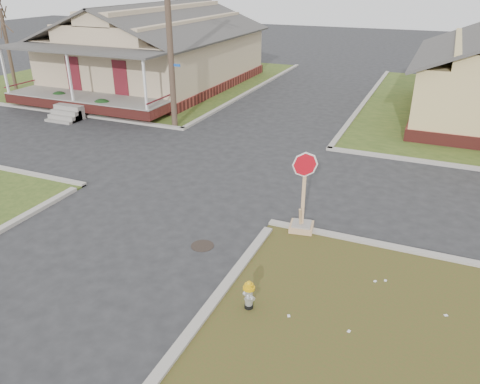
% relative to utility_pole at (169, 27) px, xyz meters
% --- Properties ---
extents(ground, '(120.00, 120.00, 0.00)m').
position_rel_utility_pole_xyz_m(ground, '(4.20, -8.90, -4.66)').
color(ground, '#242426').
rests_on(ground, ground).
extents(verge_far_left, '(19.00, 19.00, 0.05)m').
position_rel_utility_pole_xyz_m(verge_far_left, '(-8.80, 9.10, -4.64)').
color(verge_far_left, '#334B1A').
rests_on(verge_far_left, ground).
extents(curbs, '(80.00, 40.00, 0.12)m').
position_rel_utility_pole_xyz_m(curbs, '(4.20, -3.90, -4.66)').
color(curbs, '#A39D93').
rests_on(curbs, ground).
extents(manhole, '(0.64, 0.64, 0.01)m').
position_rel_utility_pole_xyz_m(manhole, '(6.40, -9.40, -4.66)').
color(manhole, black).
rests_on(manhole, ground).
extents(corner_house, '(10.10, 15.50, 5.30)m').
position_rel_utility_pole_xyz_m(corner_house, '(-5.80, 7.78, -2.38)').
color(corner_house, maroon).
rests_on(corner_house, ground).
extents(utility_pole, '(1.80, 0.28, 9.00)m').
position_rel_utility_pole_xyz_m(utility_pole, '(0.00, 0.00, 0.00)').
color(utility_pole, '#3A2B21').
rests_on(utility_pole, ground).
extents(tree_far_left, '(0.22, 0.22, 4.90)m').
position_rel_utility_pole_xyz_m(tree_far_left, '(-13.80, 3.10, -2.16)').
color(tree_far_left, '#3A2B21').
rests_on(tree_far_left, verge_far_left).
extents(fire_hydrant, '(0.27, 0.27, 0.72)m').
position_rel_utility_pole_xyz_m(fire_hydrant, '(8.61, -11.40, -4.22)').
color(fire_hydrant, black).
rests_on(fire_hydrant, ground).
extents(stop_sign, '(0.69, 0.67, 2.42)m').
position_rel_utility_pole_xyz_m(stop_sign, '(8.68, -7.51, -4.09)').
color(stop_sign, tan).
rests_on(stop_sign, ground).
extents(hedge_left, '(1.27, 1.04, 0.97)m').
position_rel_utility_pole_xyz_m(hedge_left, '(-7.61, 0.48, -4.13)').
color(hedge_left, '#123313').
rests_on(hedge_left, verge_far_left).
extents(hedge_right, '(1.29, 1.06, 0.99)m').
position_rel_utility_pole_xyz_m(hedge_right, '(-4.29, -0.05, -4.12)').
color(hedge_right, '#123313').
rests_on(hedge_right, verge_far_left).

